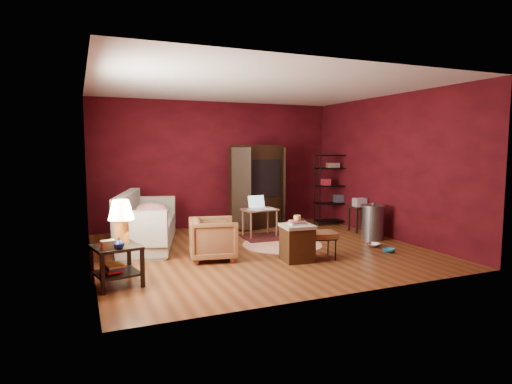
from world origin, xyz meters
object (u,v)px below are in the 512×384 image
(side_table, at_px, (119,234))
(wire_shelving, at_px, (333,186))
(hamper, at_px, (297,242))
(laptop_desk, at_px, (260,212))
(sofa, at_px, (143,225))
(armchair, at_px, (213,237))
(tv_armoire, at_px, (257,185))

(side_table, relative_size, wire_shelving, 0.68)
(side_table, relative_size, hamper, 1.66)
(laptop_desk, bearing_deg, sofa, 176.90)
(hamper, relative_size, laptop_desk, 0.82)
(armchair, height_order, wire_shelving, wire_shelving)
(armchair, xyz_separation_m, side_table, (-1.50, -0.71, 0.30))
(sofa, relative_size, laptop_desk, 2.54)
(sofa, xyz_separation_m, hamper, (2.10, -1.89, -0.10))
(laptop_desk, distance_m, tv_armoire, 1.12)
(armchair, height_order, side_table, side_table)
(tv_armoire, bearing_deg, sofa, -173.18)
(armchair, height_order, tv_armoire, tv_armoire)
(laptop_desk, bearing_deg, armchair, -140.16)
(sofa, relative_size, armchair, 2.82)
(side_table, distance_m, hamper, 2.71)
(hamper, bearing_deg, wire_shelving, 47.95)
(hamper, height_order, laptop_desk, laptop_desk)
(armchair, relative_size, tv_armoire, 0.40)
(side_table, bearing_deg, armchair, 25.49)
(armchair, relative_size, hamper, 1.10)
(sofa, xyz_separation_m, armchair, (0.91, -1.28, -0.04))
(armchair, xyz_separation_m, hamper, (1.19, -0.60, -0.07))
(side_table, height_order, wire_shelving, wire_shelving)
(sofa, height_order, laptop_desk, laptop_desk)
(sofa, xyz_separation_m, tv_armoire, (2.63, 1.01, 0.55))
(tv_armoire, bearing_deg, wire_shelving, -25.15)
(side_table, bearing_deg, sofa, 73.60)
(sofa, relative_size, tv_armoire, 1.13)
(armchair, bearing_deg, wire_shelving, -49.81)
(side_table, xyz_separation_m, hamper, (2.69, 0.11, -0.36))
(laptop_desk, relative_size, tv_armoire, 0.44)
(armchair, xyz_separation_m, wire_shelving, (3.49, 1.95, 0.52))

